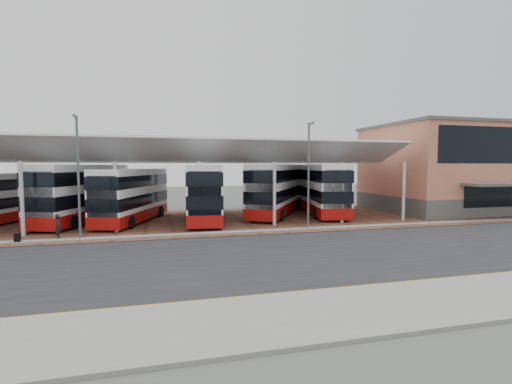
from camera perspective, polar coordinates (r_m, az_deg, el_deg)
ground at (r=22.25m, az=9.52°, el=-8.64°), size 140.00×140.00×0.00m
road at (r=21.37m, az=10.64°, el=-9.16°), size 120.00×14.00×0.02m
forecourt at (r=34.90m, az=3.74°, el=-3.94°), size 72.00×16.00×0.06m
sidewalk at (r=14.82m, az=24.50°, el=-15.18°), size 120.00×4.00×0.14m
north_kerb at (r=27.90m, az=4.27°, el=-5.87°), size 120.00×0.80×0.14m
yellow_line_near at (r=16.34m, az=19.94°, el=-13.41°), size 120.00×0.12×0.01m
yellow_line_far at (r=16.58m, az=19.33°, el=-13.14°), size 120.00×0.12×0.01m
canopy at (r=33.86m, az=-9.75°, el=5.55°), size 37.00×11.63×7.07m
terminal at (r=46.45m, az=28.80°, el=3.27°), size 18.40×14.40×9.25m
lamp_west at (r=26.54m, az=-25.69°, el=2.55°), size 0.16×0.90×8.07m
lamp_east at (r=28.27m, az=8.10°, el=2.97°), size 0.16×0.90×8.07m
bus_1 at (r=35.01m, az=-25.05°, el=-0.22°), size 6.59×12.14×4.91m
bus_2 at (r=33.53m, az=-18.44°, el=-0.53°), size 5.94×11.26×4.55m
bus_3 at (r=33.10m, az=-7.92°, el=-0.11°), size 4.10×12.13×4.90m
bus_4 at (r=36.26m, az=3.00°, el=0.34°), size 8.51×11.84×4.98m
bus_5 at (r=37.62m, az=9.93°, el=0.41°), size 5.04×12.38×4.98m
pedestrian at (r=27.71m, az=-28.12°, el=-4.71°), size 0.41×0.61×1.64m
suitcase at (r=27.63m, az=-32.84°, el=-6.01°), size 0.34×0.24×0.59m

